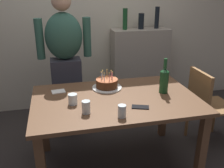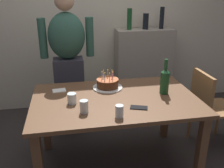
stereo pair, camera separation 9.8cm
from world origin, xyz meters
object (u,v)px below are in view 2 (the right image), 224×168
Objects in this scene: water_glass_side at (119,111)px; person_man_bearded at (68,62)px; wine_bottle at (165,81)px; water_glass_near at (84,107)px; water_glass_far at (72,98)px; cell_phone at (139,108)px; napkin_stack at (59,91)px; dining_chair at (208,104)px; birthday_cake at (108,84)px.

water_glass_side is 0.06× the size of person_man_bearded.
wine_bottle is at bearing 36.67° from water_glass_side.
water_glass_far is (-0.09, 0.19, -0.01)m from water_glass_near.
cell_phone and napkin_stack have the same top height.
water_glass_near is 0.12× the size of dining_chair.
dining_chair is at bearing 25.05° from water_glass_side.
cell_phone is 1.14× the size of napkin_stack.
wine_bottle is 0.20× the size of person_man_bearded.
water_glass_side is at bearing -143.33° from wine_bottle.
person_man_bearded reaches higher than napkin_stack.
birthday_cake is 2.81× the size of water_glass_near.
napkin_stack is (-0.47, 0.62, -0.05)m from water_glass_side.
birthday_cake is 2.93× the size of water_glass_side.
water_glass_far is at bearing 90.53° from person_man_bearded.
cell_phone is 0.17× the size of dining_chair.
dining_chair is (1.45, -0.63, -0.36)m from person_man_bearded.
water_glass_side is 0.70× the size of cell_phone.
water_glass_side reaches higher than napkin_stack.
wine_bottle reaches higher than birthday_cake.
person_man_bearded reaches higher than water_glass_side.
birthday_cake reaches higher than napkin_stack.
water_glass_near is at bearing 95.52° from person_man_bearded.
water_glass_near is 0.46m from cell_phone.
water_glass_near is at bearing -160.84° from cell_phone.
birthday_cake is at bearing 130.43° from cell_phone.
napkin_stack is at bearing 112.47° from water_glass_near.
cell_phone is 1.00m from dining_chair.
water_glass_near is at bearing -64.64° from water_glass_far.
water_glass_near is 1.02m from person_man_bearded.
person_man_bearded is (-0.55, 1.01, 0.13)m from cell_phone.
napkin_stack is (-0.66, 0.50, 0.00)m from cell_phone.
water_glass_near reaches higher than water_glass_far.
birthday_cake reaches higher than cell_phone.
wine_bottle reaches higher than dining_chair.
person_man_bearded is at bearing 107.52° from water_glass_side.
dining_chair is (1.35, 0.38, -0.28)m from water_glass_near.
dining_chair reaches higher than napkin_stack.
dining_chair is (0.57, 0.12, -0.35)m from wine_bottle.
water_glass_near is 0.31× the size of wine_bottle.
person_man_bearded is at bearing 78.24° from napkin_stack.
cell_phone is (-0.32, -0.26, -0.13)m from wine_bottle.
dining_chair reaches higher than water_glass_near.
napkin_stack is 0.14× the size of dining_chair.
cell_phone is 0.83m from napkin_stack.
person_man_bearded reaches higher than cell_phone.
cell_phone is at bearing 113.24° from dining_chair.
water_glass_side is at bearing -26.06° from water_glass_near.
birthday_cake reaches higher than dining_chair.
dining_chair is (1.08, -0.10, -0.27)m from birthday_cake.
dining_chair reaches higher than water_glass_far.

